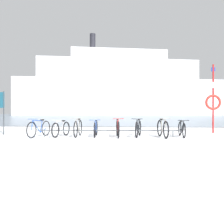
{
  "coord_description": "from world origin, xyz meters",
  "views": [
    {
      "loc": [
        2.09,
        -7.24,
        1.14
      ],
      "look_at": [
        1.05,
        6.23,
        1.07
      ],
      "focal_mm": 39.38,
      "sensor_mm": 36.0,
      "label": 1
    }
  ],
  "objects_px": {
    "bicycle_3": "(96,129)",
    "bicycle_5": "(138,128)",
    "bicycle_6": "(163,129)",
    "bicycle_2": "(78,128)",
    "bicycle_1": "(61,129)",
    "ferry_ship": "(122,88)",
    "bicycle_7": "(182,129)",
    "bicycle_4": "(118,129)",
    "rescue_post": "(213,101)",
    "bicycle_0": "(39,129)"
  },
  "relations": [
    {
      "from": "bicycle_2",
      "to": "ferry_ship",
      "type": "xyz_separation_m",
      "value": [
        0.05,
        53.06,
        6.58
      ]
    },
    {
      "from": "bicycle_1",
      "to": "bicycle_6",
      "type": "height_order",
      "value": "bicycle_6"
    },
    {
      "from": "bicycle_0",
      "to": "bicycle_7",
      "type": "distance_m",
      "value": 6.21
    },
    {
      "from": "ferry_ship",
      "to": "bicycle_2",
      "type": "bearing_deg",
      "value": -90.05
    },
    {
      "from": "bicycle_0",
      "to": "bicycle_1",
      "type": "height_order",
      "value": "bicycle_0"
    },
    {
      "from": "bicycle_2",
      "to": "bicycle_5",
      "type": "height_order",
      "value": "bicycle_2"
    },
    {
      "from": "bicycle_5",
      "to": "bicycle_6",
      "type": "xyz_separation_m",
      "value": [
        1.03,
        -0.2,
        0.01
      ]
    },
    {
      "from": "bicycle_3",
      "to": "ferry_ship",
      "type": "bearing_deg",
      "value": 90.78
    },
    {
      "from": "bicycle_3",
      "to": "bicycle_7",
      "type": "height_order",
      "value": "bicycle_3"
    },
    {
      "from": "bicycle_1",
      "to": "ferry_ship",
      "type": "distance_m",
      "value": 53.51
    },
    {
      "from": "bicycle_6",
      "to": "bicycle_3",
      "type": "bearing_deg",
      "value": 177.83
    },
    {
      "from": "bicycle_3",
      "to": "bicycle_6",
      "type": "distance_m",
      "value": 2.9
    },
    {
      "from": "bicycle_2",
      "to": "bicycle_5",
      "type": "relative_size",
      "value": 1.03
    },
    {
      "from": "bicycle_7",
      "to": "bicycle_0",
      "type": "bearing_deg",
      "value": -175.5
    },
    {
      "from": "bicycle_0",
      "to": "bicycle_2",
      "type": "height_order",
      "value": "bicycle_2"
    },
    {
      "from": "bicycle_1",
      "to": "bicycle_4",
      "type": "height_order",
      "value": "bicycle_4"
    },
    {
      "from": "bicycle_2",
      "to": "rescue_post",
      "type": "xyz_separation_m",
      "value": [
        6.47,
        2.18,
        1.27
      ]
    },
    {
      "from": "bicycle_0",
      "to": "bicycle_6",
      "type": "bearing_deg",
      "value": 2.36
    },
    {
      "from": "bicycle_4",
      "to": "bicycle_6",
      "type": "bearing_deg",
      "value": 0.42
    },
    {
      "from": "rescue_post",
      "to": "bicycle_1",
      "type": "bearing_deg",
      "value": -162.97
    },
    {
      "from": "bicycle_4",
      "to": "bicycle_7",
      "type": "distance_m",
      "value": 2.79
    },
    {
      "from": "bicycle_2",
      "to": "bicycle_6",
      "type": "height_order",
      "value": "bicycle_6"
    },
    {
      "from": "bicycle_1",
      "to": "rescue_post",
      "type": "distance_m",
      "value": 7.67
    },
    {
      "from": "bicycle_5",
      "to": "bicycle_7",
      "type": "distance_m",
      "value": 1.89
    },
    {
      "from": "bicycle_5",
      "to": "rescue_post",
      "type": "distance_m",
      "value": 4.51
    },
    {
      "from": "bicycle_1",
      "to": "bicycle_3",
      "type": "height_order",
      "value": "bicycle_3"
    },
    {
      "from": "bicycle_3",
      "to": "bicycle_5",
      "type": "bearing_deg",
      "value": 2.77
    },
    {
      "from": "bicycle_1",
      "to": "bicycle_7",
      "type": "bearing_deg",
      "value": 3.01
    },
    {
      "from": "bicycle_3",
      "to": "bicycle_7",
      "type": "relative_size",
      "value": 1.06
    },
    {
      "from": "bicycle_2",
      "to": "bicycle_5",
      "type": "bearing_deg",
      "value": 3.92
    },
    {
      "from": "bicycle_3",
      "to": "rescue_post",
      "type": "xyz_separation_m",
      "value": [
        5.7,
        2.09,
        1.3
      ]
    },
    {
      "from": "ferry_ship",
      "to": "bicycle_6",
      "type": "bearing_deg",
      "value": -86.1
    },
    {
      "from": "bicycle_3",
      "to": "rescue_post",
      "type": "distance_m",
      "value": 6.21
    },
    {
      "from": "bicycle_1",
      "to": "bicycle_3",
      "type": "relative_size",
      "value": 0.94
    },
    {
      "from": "bicycle_0",
      "to": "bicycle_6",
      "type": "distance_m",
      "value": 5.34
    },
    {
      "from": "bicycle_0",
      "to": "bicycle_6",
      "type": "height_order",
      "value": "bicycle_6"
    },
    {
      "from": "bicycle_5",
      "to": "bicycle_7",
      "type": "height_order",
      "value": "bicycle_5"
    },
    {
      "from": "bicycle_3",
      "to": "bicycle_6",
      "type": "bearing_deg",
      "value": -2.17
    },
    {
      "from": "bicycle_3",
      "to": "ferry_ship",
      "type": "distance_m",
      "value": 53.39
    },
    {
      "from": "bicycle_1",
      "to": "bicycle_7",
      "type": "height_order",
      "value": "bicycle_1"
    },
    {
      "from": "bicycle_2",
      "to": "bicycle_7",
      "type": "bearing_deg",
      "value": 3.13
    },
    {
      "from": "bicycle_1",
      "to": "bicycle_5",
      "type": "bearing_deg",
      "value": 3.55
    },
    {
      "from": "bicycle_3",
      "to": "bicycle_6",
      "type": "height_order",
      "value": "bicycle_6"
    },
    {
      "from": "bicycle_2",
      "to": "bicycle_3",
      "type": "relative_size",
      "value": 0.99
    },
    {
      "from": "bicycle_4",
      "to": "rescue_post",
      "type": "relative_size",
      "value": 0.49
    },
    {
      "from": "bicycle_0",
      "to": "bicycle_5",
      "type": "height_order",
      "value": "bicycle_5"
    },
    {
      "from": "bicycle_3",
      "to": "bicycle_1",
      "type": "bearing_deg",
      "value": -175.49
    },
    {
      "from": "rescue_post",
      "to": "ferry_ship",
      "type": "bearing_deg",
      "value": 97.2
    },
    {
      "from": "rescue_post",
      "to": "bicycle_5",
      "type": "bearing_deg",
      "value": -152.43
    },
    {
      "from": "bicycle_6",
      "to": "ferry_ship",
      "type": "height_order",
      "value": "ferry_ship"
    }
  ]
}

